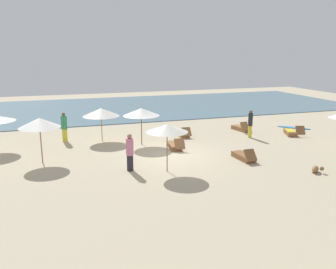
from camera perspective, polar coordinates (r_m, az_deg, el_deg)
The scene contains 16 objects.
ground_plane at distance 19.31m, azimuth 0.75°, elevation -3.28°, with size 60.00×60.00×0.00m, color #BCAD8E.
ocean_water at distance 35.44m, azimuth -8.25°, elevation 4.27°, with size 48.00×16.00×0.06m, color slate.
umbrella_0 at distance 18.56m, azimuth -20.02°, elevation 1.77°, with size 2.04×2.04×2.30m.
umbrella_2 at distance 16.18m, azimuth -0.15°, elevation 1.00°, with size 1.93×1.93×2.24m.
umbrella_4 at distance 21.05m, azimuth -4.34°, elevation 3.64°, with size 2.18×2.18×2.21m.
umbrella_5 at distance 22.28m, azimuth -10.74°, elevation 3.54°, with size 2.28×2.28×2.07m.
lounger_0 at distance 18.81m, azimuth 12.17°, elevation -3.49°, with size 0.67×1.71×0.70m.
lounger_1 at distance 25.22m, azimuth 19.24°, elevation 0.34°, with size 1.21×1.78×0.69m.
lounger_2 at distance 25.62m, azimuth 11.72°, elevation 1.00°, with size 0.85×1.72×0.73m.
lounger_3 at distance 23.51m, azimuth 2.36°, elevation 0.17°, with size 0.70×1.73×0.68m.
lounger_4 at distance 20.48m, azimuth 1.08°, elevation -1.81°, with size 0.78×1.73×0.71m.
person_0 at distance 16.64m, azimuth -6.17°, elevation -2.88°, with size 0.46×0.46×1.78m.
person_1 at distance 22.85m, azimuth -16.37°, elevation 1.17°, with size 0.50×0.50×1.83m.
person_2 at distance 23.52m, azimuth 13.11°, elevation 1.75°, with size 0.30×0.30×1.82m.
dog at distance 17.86m, azimuth 22.75°, elevation -5.16°, with size 0.66×0.62×0.32m.
surfboard at distance 27.56m, azimuth 19.58°, elevation 1.07°, with size 2.02×2.10×0.07m.
Camera 1 is at (-6.03, -17.49, 5.51)m, focal length 37.83 mm.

